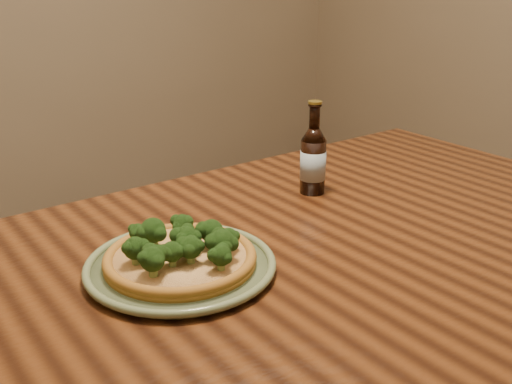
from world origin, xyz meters
TOP-DOWN VIEW (x-y plane):
  - table at (0.00, 0.10)m, footprint 1.60×0.90m
  - plate at (-0.19, 0.15)m, footprint 0.32×0.32m
  - pizza at (-0.19, 0.15)m, footprint 0.25×0.25m
  - beer_bottle at (0.23, 0.29)m, footprint 0.06×0.06m

SIDE VIEW (x-z plane):
  - table at x=0.00m, z-range 0.28..1.03m
  - plate at x=-0.19m, z-range 0.75..0.77m
  - pizza at x=-0.19m, z-range 0.75..0.82m
  - beer_bottle at x=0.23m, z-range 0.72..0.93m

